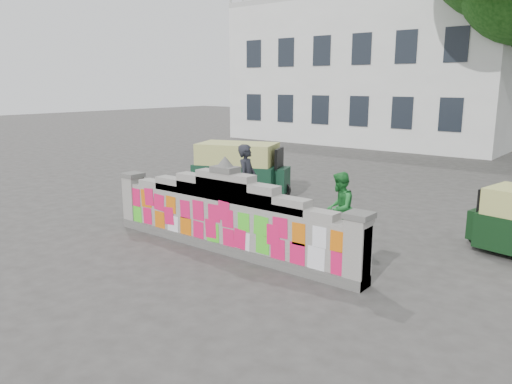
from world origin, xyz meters
TOP-DOWN VIEW (x-y plane):
  - ground at (0.00, 0.00)m, footprint 100.00×100.00m
  - parapet_wall at (-0.00, -0.01)m, footprint 6.48×0.44m
  - building at (-7.00, 21.98)m, footprint 16.00×10.00m
  - cyclist_bike at (-0.85, 1.71)m, footprint 2.11×1.32m
  - cyclist_rider at (-0.85, 1.71)m, footprint 0.62×0.75m
  - pedestrian at (1.59, 1.90)m, footprint 0.79×0.91m
  - rickshaw_left at (-3.20, 4.19)m, footprint 3.07×2.20m

SIDE VIEW (x-z plane):
  - ground at x=0.00m, z-range 0.00..0.00m
  - cyclist_bike at x=-0.85m, z-range 0.00..1.05m
  - parapet_wall at x=0.00m, z-range -0.26..1.75m
  - pedestrian at x=1.59m, z-range 0.00..1.60m
  - rickshaw_left at x=-3.20m, z-range 0.03..1.68m
  - cyclist_rider at x=-0.85m, z-range 0.00..1.78m
  - building at x=-7.00m, z-range -0.44..8.46m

